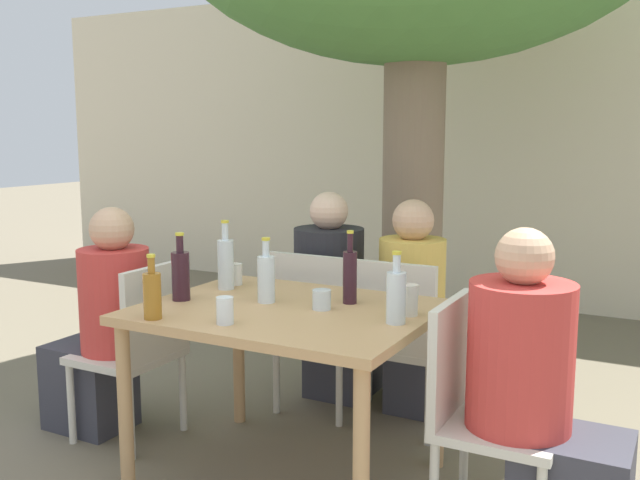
% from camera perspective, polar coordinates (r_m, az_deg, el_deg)
% --- Properties ---
extents(ground_plane, '(30.00, 30.00, 0.00)m').
position_cam_1_polar(ground_plane, '(3.32, -2.56, -18.45)').
color(ground_plane, '#706651').
extents(cafe_building_wall, '(10.00, 0.08, 2.80)m').
position_cam_1_polar(cafe_building_wall, '(6.38, 14.38, 7.41)').
color(cafe_building_wall, beige).
rests_on(cafe_building_wall, ground_plane).
extents(dining_table_front, '(1.21, 0.96, 0.77)m').
position_cam_1_polar(dining_table_front, '(3.07, -2.64, -7.07)').
color(dining_table_front, tan).
rests_on(dining_table_front, ground_plane).
extents(patio_chair_0, '(0.44, 0.44, 0.89)m').
position_cam_1_polar(patio_chair_0, '(3.60, -14.24, -7.95)').
color(patio_chair_0, beige).
rests_on(patio_chair_0, ground_plane).
extents(patio_chair_1, '(0.44, 0.44, 0.89)m').
position_cam_1_polar(patio_chair_1, '(2.82, 12.53, -12.64)').
color(patio_chair_1, beige).
rests_on(patio_chair_1, ground_plane).
extents(patio_chair_2, '(0.44, 0.44, 0.89)m').
position_cam_1_polar(patio_chair_2, '(3.83, -0.32, -6.67)').
color(patio_chair_2, beige).
rests_on(patio_chair_2, ground_plane).
extents(patio_chair_3, '(0.44, 0.44, 0.89)m').
position_cam_1_polar(patio_chair_3, '(3.64, 6.46, -7.58)').
color(patio_chair_3, beige).
rests_on(patio_chair_3, ground_plane).
extents(person_seated_0, '(0.57, 0.34, 1.15)m').
position_cam_1_polar(person_seated_0, '(3.76, -16.94, -7.12)').
color(person_seated_0, '#383842').
rests_on(person_seated_0, ground_plane).
extents(person_seated_1, '(0.59, 0.38, 1.18)m').
position_cam_1_polar(person_seated_1, '(2.76, 17.25, -12.55)').
color(person_seated_1, '#383842').
rests_on(person_seated_1, ground_plane).
extents(person_seated_2, '(0.38, 0.59, 1.19)m').
position_cam_1_polar(person_seated_2, '(4.02, 1.23, -5.35)').
color(person_seated_2, '#383842').
rests_on(person_seated_2, ground_plane).
extents(person_seated_3, '(0.34, 0.57, 1.17)m').
position_cam_1_polar(person_seated_3, '(3.84, 7.75, -6.33)').
color(person_seated_3, '#383842').
rests_on(person_seated_3, ground_plane).
extents(amber_bottle_0, '(0.07, 0.07, 0.26)m').
position_cam_1_polar(amber_bottle_0, '(2.92, -13.27, -4.22)').
color(amber_bottle_0, '#9E661E').
rests_on(amber_bottle_0, dining_table_front).
extents(water_bottle_1, '(0.08, 0.08, 0.33)m').
position_cam_1_polar(water_bottle_1, '(3.40, -7.55, -1.80)').
color(water_bottle_1, silver).
rests_on(water_bottle_1, dining_table_front).
extents(water_bottle_2, '(0.08, 0.08, 0.29)m').
position_cam_1_polar(water_bottle_2, '(3.12, -4.33, -2.99)').
color(water_bottle_2, silver).
rests_on(water_bottle_2, dining_table_front).
extents(water_bottle_3, '(0.08, 0.08, 0.29)m').
position_cam_1_polar(water_bottle_3, '(2.79, 6.11, -4.45)').
color(water_bottle_3, silver).
rests_on(water_bottle_3, dining_table_front).
extents(wine_bottle_4, '(0.06, 0.06, 0.32)m').
position_cam_1_polar(wine_bottle_4, '(3.09, 2.41, -2.83)').
color(wine_bottle_4, '#331923').
rests_on(wine_bottle_4, dining_table_front).
extents(wine_bottle_5, '(0.08, 0.08, 0.30)m').
position_cam_1_polar(wine_bottle_5, '(3.21, -11.08, -2.69)').
color(wine_bottle_5, '#331923').
rests_on(wine_bottle_5, dining_table_front).
extents(drinking_glass_0, '(0.06, 0.06, 0.11)m').
position_cam_1_polar(drinking_glass_0, '(3.50, -6.75, -2.73)').
color(drinking_glass_0, silver).
rests_on(drinking_glass_0, dining_table_front).
extents(drinking_glass_1, '(0.08, 0.08, 0.08)m').
position_cam_1_polar(drinking_glass_1, '(3.00, 0.14, -4.79)').
color(drinking_glass_1, silver).
rests_on(drinking_glass_1, dining_table_front).
extents(drinking_glass_2, '(0.07, 0.07, 0.11)m').
position_cam_1_polar(drinking_glass_2, '(2.80, -7.61, -5.62)').
color(drinking_glass_2, white).
rests_on(drinking_glass_2, dining_table_front).
extents(drinking_glass_3, '(0.07, 0.07, 0.13)m').
position_cam_1_polar(drinking_glass_3, '(2.92, 7.17, -4.79)').
color(drinking_glass_3, silver).
rests_on(drinking_glass_3, dining_table_front).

